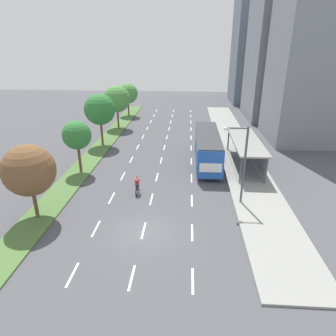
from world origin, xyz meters
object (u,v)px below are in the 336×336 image
(bus_shelter, at_px, (248,150))
(median_tree_third, at_px, (100,110))
(streetlight, at_px, (243,160))
(bus, at_px, (208,145))
(cyclist, at_px, (137,185))
(median_tree_second, at_px, (77,135))
(median_tree_fifth, at_px, (128,93))
(median_tree_nearest, at_px, (29,170))
(median_tree_fourth, at_px, (117,99))

(bus_shelter, height_order, median_tree_third, median_tree_third)
(median_tree_third, height_order, streetlight, median_tree_third)
(bus, xyz_separation_m, cyclist, (-6.65, -8.10, -1.28))
(median_tree_second, relative_size, median_tree_fifth, 0.91)
(bus_shelter, xyz_separation_m, median_tree_fifth, (-17.72, 23.94, 2.30))
(median_tree_nearest, bearing_deg, median_tree_fifth, 89.64)
(bus_shelter, relative_size, streetlight, 1.63)
(median_tree_fourth, xyz_separation_m, streetlight, (15.55, -23.52, -0.75))
(bus_shelter, relative_size, median_tree_second, 1.98)
(median_tree_nearest, xyz_separation_m, median_tree_third, (0.17, 17.93, 0.82))
(bus, relative_size, median_tree_fifth, 1.91)
(cyclist, bearing_deg, streetlight, -7.82)
(bus, height_order, median_tree_fifth, median_tree_fifth)
(median_tree_second, relative_size, median_tree_fourth, 0.81)
(median_tree_second, bearing_deg, median_tree_fifth, 90.20)
(median_tree_third, xyz_separation_m, median_tree_fifth, (0.06, 17.93, -0.63))
(median_tree_second, relative_size, median_tree_third, 0.80)
(median_tree_second, distance_m, streetlight, 16.49)
(median_tree_fifth, height_order, streetlight, streetlight)
(median_tree_fifth, bearing_deg, bus_shelter, -53.50)
(median_tree_fourth, bearing_deg, bus, -46.72)
(bus_shelter, height_order, median_tree_fifth, median_tree_fifth)
(bus_shelter, distance_m, median_tree_second, 18.00)
(bus_shelter, height_order, median_tree_nearest, median_tree_nearest)
(bus, xyz_separation_m, median_tree_fifth, (-13.44, 23.17, 2.10))
(cyclist, xyz_separation_m, median_tree_third, (-6.85, 13.34, 4.01))
(median_tree_nearest, bearing_deg, median_tree_fourth, 89.39)
(median_tree_second, bearing_deg, bus, 15.58)
(cyclist, relative_size, median_tree_nearest, 0.32)
(bus, xyz_separation_m, median_tree_second, (-13.35, -3.72, 1.94))
(median_tree_third, bearing_deg, median_tree_fourth, 89.26)
(median_tree_nearest, distance_m, median_tree_second, 8.97)
(median_tree_fifth, bearing_deg, streetlight, -64.33)
(median_tree_fourth, xyz_separation_m, median_tree_fifth, (-0.06, 8.97, -0.48))
(bus_shelter, bearing_deg, median_tree_nearest, -146.41)
(bus_shelter, xyz_separation_m, median_tree_fourth, (-17.66, 14.98, 2.78))
(median_tree_second, distance_m, median_tree_third, 9.00)
(median_tree_nearest, relative_size, median_tree_fourth, 0.88)
(bus_shelter, distance_m, median_tree_third, 18.99)
(bus, bearing_deg, cyclist, -129.37)
(median_tree_third, xyz_separation_m, median_tree_fourth, (0.12, 8.97, -0.16))
(bus, bearing_deg, bus_shelter, -10.18)
(bus_shelter, distance_m, streetlight, 9.03)
(cyclist, distance_m, streetlight, 9.42)
(median_tree_nearest, distance_m, median_tree_third, 17.95)
(bus_shelter, distance_m, cyclist, 13.20)
(cyclist, relative_size, median_tree_third, 0.27)
(streetlight, bearing_deg, bus_shelter, 76.12)
(streetlight, bearing_deg, median_tree_fifth, 115.67)
(bus, bearing_deg, median_tree_third, 158.76)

